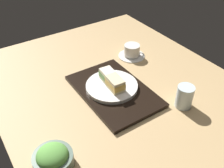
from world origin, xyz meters
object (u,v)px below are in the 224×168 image
at_px(sandwich_plate, 112,86).
at_px(sandwich_near, 109,76).
at_px(salad_bowl, 53,159).
at_px(sandwich_far, 115,84).
at_px(drinking_glass, 184,97).
at_px(coffee_cup, 132,51).

height_order(sandwich_plate, sandwich_near, sandwich_near).
bearing_deg(salad_bowl, sandwich_far, 117.19).
bearing_deg(drinking_glass, sandwich_plate, -142.15).
height_order(coffee_cup, drinking_glass, drinking_glass).
bearing_deg(coffee_cup, drinking_glass, -7.84).
bearing_deg(coffee_cup, sandwich_near, -57.91).
bearing_deg(sandwich_far, salad_bowl, -62.81).
distance_m(sandwich_near, drinking_glass, 0.32).
relative_size(sandwich_near, sandwich_far, 0.99).
distance_m(sandwich_plate, coffee_cup, 0.30).
height_order(sandwich_near, salad_bowl, sandwich_near).
relative_size(sandwich_plate, drinking_glass, 2.33).
xyz_separation_m(sandwich_near, coffee_cup, (-0.15, 0.24, -0.03)).
xyz_separation_m(sandwich_near, drinking_glass, (0.26, 0.18, -0.01)).
bearing_deg(sandwich_plate, sandwich_near, 174.14).
height_order(sandwich_plate, drinking_glass, drinking_glass).
height_order(sandwich_plate, coffee_cup, coffee_cup).
bearing_deg(salad_bowl, coffee_cup, 123.08).
relative_size(sandwich_plate, sandwich_near, 2.54).
bearing_deg(sandwich_far, sandwich_plate, 174.14).
bearing_deg(sandwich_plate, drinking_glass, 37.85).
height_order(sandwich_far, coffee_cup, sandwich_far).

